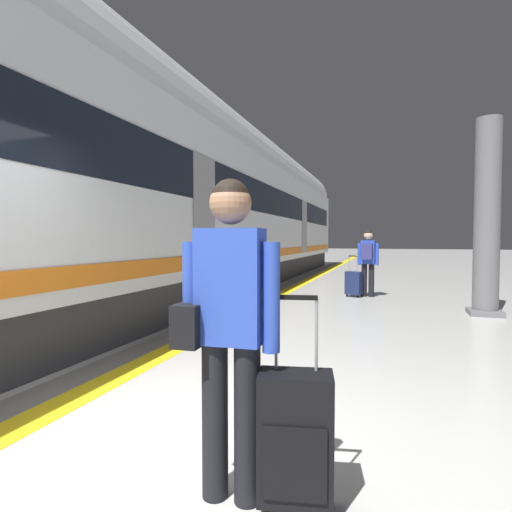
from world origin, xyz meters
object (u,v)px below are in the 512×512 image
rolling_suitcase_foreground (295,437)px  passenger_near (368,257)px  platform_pillar (487,222)px  suitcase_near (354,283)px  traveller_foreground (228,316)px  high_speed_train (220,201)px

rolling_suitcase_foreground → passenger_near: (-0.05, 8.26, 0.57)m
rolling_suitcase_foreground → passenger_near: size_ratio=0.69×
platform_pillar → passenger_near: bearing=140.1°
suitcase_near → platform_pillar: 3.32m
traveller_foreground → platform_pillar: (2.50, 6.44, 0.73)m
passenger_near → platform_pillar: bearing=-39.9°
traveller_foreground → rolling_suitcase_foreground: traveller_foreground is taller
traveller_foreground → suitcase_near: 8.16m
suitcase_near → rolling_suitcase_foreground: bearing=-87.4°
traveller_foreground → rolling_suitcase_foreground: 0.71m
high_speed_train → suitcase_near: size_ratio=26.78×
high_speed_train → platform_pillar: size_ratio=7.49×
rolling_suitcase_foreground → traveller_foreground: bearing=-177.9°
traveller_foreground → platform_pillar: platform_pillar is taller
high_speed_train → rolling_suitcase_foreground: size_ratio=24.28×
high_speed_train → suitcase_near: bearing=-11.7°
traveller_foreground → suitcase_near: (-0.00, 8.13, -0.66)m
high_speed_train → passenger_near: bearing=-9.0°
suitcase_near → platform_pillar: size_ratio=0.28×
rolling_suitcase_foreground → suitcase_near: size_ratio=1.10×
high_speed_train → platform_pillar: high_speed_train is taller
rolling_suitcase_foreground → suitcase_near: bearing=92.6°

